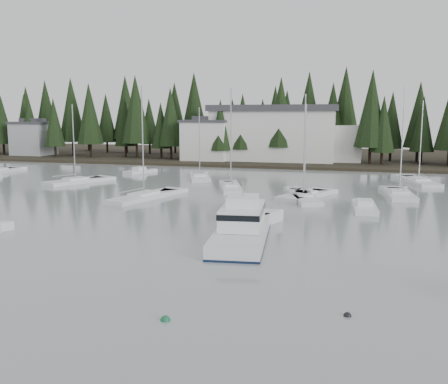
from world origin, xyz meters
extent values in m
plane|color=gray|center=(0.00, 0.00, 0.00)|extent=(260.00, 260.00, 0.00)
cube|color=black|center=(0.00, 97.00, 0.00)|extent=(240.00, 54.00, 1.00)
cube|color=silver|center=(-18.00, 79.00, 4.25)|extent=(9.00, 7.00, 7.50)
cube|color=#38383D|center=(-18.00, 79.00, 8.25)|extent=(9.54, 7.42, 0.50)
cube|color=#38383D|center=(-18.00, 79.00, 8.85)|extent=(4.95, 3.85, 0.80)
cube|color=#999EA0|center=(-60.00, 81.00, 4.00)|extent=(8.00, 7.00, 7.00)
cube|color=#38383D|center=(-60.00, 81.00, 7.75)|extent=(8.48, 7.42, 0.50)
cube|color=#38383D|center=(-60.00, 81.00, 8.35)|extent=(4.40, 3.85, 0.80)
cube|color=silver|center=(-5.00, 82.00, 5.50)|extent=(24.00, 10.00, 10.00)
cube|color=#38383D|center=(-5.00, 82.00, 10.80)|extent=(25.00, 11.00, 1.20)
cube|color=silver|center=(7.00, 84.00, 4.00)|extent=(10.00, 8.00, 7.00)
cube|color=silver|center=(4.00, 18.97, 0.16)|extent=(5.14, 12.19, 1.72)
cube|color=#0E1A34|center=(4.00, 18.97, 0.03)|extent=(5.18, 12.25, 0.24)
cube|color=white|center=(3.92, 19.56, 1.83)|extent=(3.76, 6.48, 1.56)
cube|color=black|center=(3.92, 19.56, 2.20)|extent=(3.84, 6.55, 0.43)
cube|color=white|center=(3.92, 19.56, 2.95)|extent=(2.57, 3.33, 0.70)
cylinder|color=#A5A8AD|center=(3.92, 19.56, 3.81)|extent=(0.10, 0.10, 1.18)
cube|color=silver|center=(16.74, 44.14, -0.03)|extent=(3.63, 8.78, 1.05)
cube|color=white|center=(16.74, 44.14, 0.62)|extent=(2.26, 3.08, 0.30)
cylinder|color=#A5A8AD|center=(16.74, 44.14, 6.54)|extent=(0.14, 0.14, 12.07)
cube|color=silver|center=(-26.15, 44.22, -0.03)|extent=(6.23, 9.31, 1.05)
cube|color=white|center=(-26.15, 44.22, 0.62)|extent=(3.10, 3.59, 0.30)
cylinder|color=#A5A8AD|center=(-26.15, 44.22, 5.67)|extent=(0.14, 0.14, 10.35)
cube|color=silver|center=(-10.89, 53.31, -0.03)|extent=(5.75, 8.99, 1.05)
cube|color=white|center=(-10.89, 53.31, 0.62)|extent=(2.87, 3.43, 0.30)
cylinder|color=#A5A8AD|center=(-10.89, 53.31, 5.51)|extent=(0.14, 0.14, 10.02)
cube|color=silver|center=(20.04, 57.25, -0.03)|extent=(5.43, 10.89, 1.05)
cube|color=white|center=(20.04, 57.25, 0.62)|extent=(2.86, 3.96, 0.30)
cylinder|color=#A5A8AD|center=(20.04, 57.25, 5.93)|extent=(0.14, 0.14, 10.86)
cube|color=silver|center=(-11.20, 34.49, -0.03)|extent=(5.22, 10.81, 1.05)
cube|color=white|center=(-11.20, 34.49, 0.62)|extent=(2.73, 3.92, 0.30)
cylinder|color=#A5A8AD|center=(-11.20, 34.49, 6.51)|extent=(0.14, 0.14, 12.01)
cube|color=silver|center=(-3.67, 44.33, -0.03)|extent=(5.36, 9.59, 1.05)
cube|color=white|center=(-3.67, 44.33, 0.62)|extent=(2.64, 3.55, 0.30)
cylinder|color=#A5A8AD|center=(-3.67, 44.33, 6.61)|extent=(0.14, 0.14, 12.22)
cube|color=silver|center=(6.15, 39.39, -0.03)|extent=(5.54, 10.82, 1.05)
cube|color=white|center=(6.15, 39.39, 0.62)|extent=(2.71, 3.95, 0.30)
cylinder|color=#A5A8AD|center=(6.15, 39.39, 6.09)|extent=(0.14, 0.14, 11.19)
cube|color=silver|center=(6.15, 40.32, -0.03)|extent=(5.82, 8.79, 1.05)
cube|color=white|center=(6.15, 40.32, 0.62)|extent=(2.93, 3.38, 0.30)
cylinder|color=#A5A8AD|center=(6.15, 40.32, 5.56)|extent=(0.14, 0.14, 10.12)
cube|color=silver|center=(12.87, 34.40, 0.05)|extent=(2.71, 6.87, 0.90)
cube|color=white|center=(12.87, 34.40, 0.75)|extent=(1.66, 2.26, 0.55)
cube|color=silver|center=(-22.85, 57.80, 0.05)|extent=(3.93, 5.87, 0.90)
cube|color=white|center=(-22.85, 57.80, 0.75)|extent=(2.00, 2.15, 0.55)
sphere|color=#145933|center=(4.17, 3.58, 0.00)|extent=(0.46, 0.46, 0.46)
sphere|color=black|center=(12.21, 6.38, 0.00)|extent=(0.38, 0.38, 0.38)
camera|label=1|loc=(12.70, -16.62, 9.31)|focal=40.00mm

